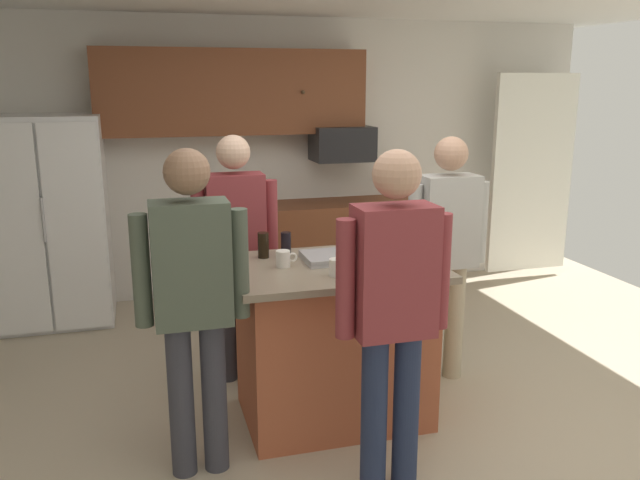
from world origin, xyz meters
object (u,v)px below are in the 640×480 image
object	(u,v)px
person_guest_by_door	(393,302)
glass_dark_ale	(390,255)
glass_short_whisky	(263,245)
glass_stout_tall	(377,237)
refrigerator	(50,221)
mug_ceramic_white	(284,259)
person_guest_right	(447,243)
mug_blue_stoneware	(337,267)
serving_tray	(340,257)
person_host_foreground	(236,243)
person_elder_center	(193,293)
microwave_over_range	(342,144)
glass_pilsner	(406,251)
tumbler_amber	(286,244)
kitchen_island	(333,341)

from	to	relation	value
person_guest_by_door	glass_dark_ale	size ratio (longest dim) A/B	11.65
glass_short_whisky	glass_stout_tall	bearing A→B (deg)	1.06
refrigerator	mug_ceramic_white	xyz separation A→B (m)	(1.51, -2.19, 0.14)
person_guest_right	mug_ceramic_white	size ratio (longest dim) A/B	13.24
person_guest_right	mug_blue_stoneware	distance (m)	1.07
refrigerator	serving_tray	bearing A→B (deg)	-48.81
person_guest_by_door	person_host_foreground	bearing A→B (deg)	15.76
person_elder_center	serving_tray	distance (m)	1.01
microwave_over_range	glass_dark_ale	world-z (taller)	microwave_over_range
person_elder_center	person_guest_right	xyz separation A→B (m)	(1.73, 0.67, -0.02)
glass_dark_ale	mug_ceramic_white	bearing A→B (deg)	162.80
person_guest_right	person_elder_center	bearing A→B (deg)	2.12
person_guest_by_door	glass_stout_tall	size ratio (longest dim) A/B	10.67
glass_pilsner	tumbler_amber	distance (m)	0.73
person_elder_center	glass_pilsner	distance (m)	1.31
glass_stout_tall	serving_tray	size ratio (longest dim) A/B	0.37
glass_dark_ale	glass_short_whisky	bearing A→B (deg)	148.15
person_guest_by_door	serving_tray	world-z (taller)	person_guest_by_door
glass_dark_ale	serving_tray	size ratio (longest dim) A/B	0.34
mug_blue_stoneware	glass_stout_tall	size ratio (longest dim) A/B	0.79
glass_stout_tall	tumbler_amber	distance (m)	0.60
person_elder_center	serving_tray	xyz separation A→B (m)	(0.91, 0.45, 0.00)
person_guest_by_door	microwave_over_range	bearing A→B (deg)	-17.26
person_guest_right	glass_short_whisky	distance (m)	1.25
glass_pilsner	serving_tray	distance (m)	0.39
glass_pilsner	tumbler_amber	size ratio (longest dim) A/B	0.90
kitchen_island	person_guest_right	world-z (taller)	person_guest_right
microwave_over_range	person_host_foreground	bearing A→B (deg)	-127.35
mug_ceramic_white	tumbler_amber	xyz separation A→B (m)	(0.07, 0.25, 0.02)
person_guest_by_door	glass_stout_tall	distance (m)	1.11
serving_tray	glass_dark_ale	bearing A→B (deg)	-45.75
person_guest_right	glass_pilsner	xyz separation A→B (m)	(-0.46, -0.37, 0.07)
person_guest_right	mug_ceramic_white	xyz separation A→B (m)	(-1.18, -0.28, 0.06)
kitchen_island	person_guest_by_door	distance (m)	0.94
person_guest_right	glass_stout_tall	bearing A→B (deg)	-15.33
person_host_foreground	person_elder_center	bearing A→B (deg)	-54.25
kitchen_island	refrigerator	bearing A→B (deg)	129.15
glass_pilsner	serving_tray	size ratio (longest dim) A/B	0.30
person_guest_by_door	serving_tray	distance (m)	0.87
mug_blue_stoneware	tumbler_amber	xyz separation A→B (m)	(-0.17, 0.50, 0.02)
person_guest_by_door	glass_short_whisky	distance (m)	1.13
kitchen_island	glass_pilsner	world-z (taller)	glass_pilsner
person_elder_center	glass_pilsner	world-z (taller)	person_elder_center
microwave_over_range	glass_pilsner	xyz separation A→B (m)	(-0.37, -2.40, -0.41)
mug_blue_stoneware	kitchen_island	bearing A→B (deg)	77.47
person_guest_right	glass_pilsner	distance (m)	0.59
mug_ceramic_white	glass_stout_tall	xyz separation A→B (m)	(0.67, 0.24, 0.03)
refrigerator	microwave_over_range	size ratio (longest dim) A/B	3.13
person_host_foreground	tumbler_amber	xyz separation A→B (m)	(0.25, -0.41, 0.07)
glass_dark_ale	tumbler_amber	bearing A→B (deg)	140.38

